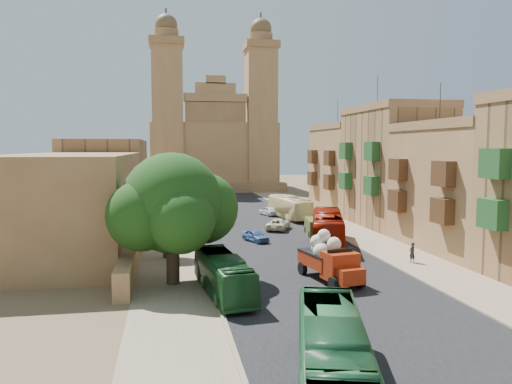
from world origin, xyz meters
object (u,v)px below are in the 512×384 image
object	(u,v)px
street_tree_d	(166,182)
church	(213,145)
bus_red_east	(328,228)
ficus_tree	(173,207)
street_tree_c	(166,191)
bus_green_north	(223,275)
car_dkblue	(207,204)
street_tree_b	(165,197)
car_white_a	(218,215)
street_tree_a	(165,222)
car_blue_b	(198,194)
car_blue_a	(256,236)
car_white_b	(268,211)
red_truck	(330,259)
pedestrian_c	(339,227)
pedestrian_a	(412,253)
olive_pickup	(315,227)
bus_green_south	(332,356)
bus_cream_east	(290,207)
car_cream	(278,224)

from	to	relation	value
street_tree_d	church	bearing A→B (deg)	71.91
church	bus_red_east	xyz separation A→B (m)	(4.69, -63.86, -7.95)
ficus_tree	street_tree_c	xyz separation A→B (m)	(-0.58, 31.99, -1.74)
bus_green_north	car_dkblue	xyz separation A→B (m)	(2.61, 44.66, -0.64)
street_tree_b	car_white_a	size ratio (longest dim) A/B	1.29
bus_red_east	car_white_a	distance (m)	19.10
street_tree_c	bus_red_east	world-z (taller)	street_tree_c
street_tree_a	car_blue_b	xyz separation A→B (m)	(5.61, 49.69, -2.34)
street_tree_a	car_blue_b	distance (m)	50.06
street_tree_d	car_blue_a	size ratio (longest dim) A/B	1.65
street_tree_c	car_white_b	world-z (taller)	street_tree_c
street_tree_a	ficus_tree	bearing A→B (deg)	-85.87
red_truck	pedestrian_c	world-z (taller)	red_truck
pedestrian_a	olive_pickup	bearing A→B (deg)	-95.77
car_dkblue	bus_green_south	bearing A→B (deg)	-99.74
red_truck	pedestrian_c	size ratio (longest dim) A/B	3.49
street_tree_a	street_tree_b	distance (m)	12.03
bus_green_north	pedestrian_c	distance (m)	23.15
bus_green_north	car_blue_a	bearing A→B (deg)	66.71
bus_cream_east	car_blue_a	xyz separation A→B (m)	(-7.00, -14.68, -0.84)
street_tree_a	red_truck	xyz separation A→B (m)	(10.93, -9.16, -1.43)
street_tree_d	bus_green_south	size ratio (longest dim) A/B	0.54
pedestrian_c	bus_cream_east	bearing A→B (deg)	169.27
ficus_tree	bus_red_east	world-z (taller)	ficus_tree
bus_cream_east	pedestrian_a	world-z (taller)	bus_cream_east
red_truck	olive_pickup	bearing A→B (deg)	76.24
bus_red_east	olive_pickup	bearing A→B (deg)	-77.65
church	car_blue_a	xyz separation A→B (m)	(-1.56, -61.06, -8.94)
street_tree_b	red_truck	distance (m)	23.93
street_tree_a	bus_cream_east	xyz separation A→B (m)	(15.44, 20.23, -1.50)
red_truck	car_cream	world-z (taller)	red_truck
red_truck	bus_green_south	bearing A→B (deg)	-108.32
bus_red_east	red_truck	bearing A→B (deg)	89.69
car_dkblue	bus_red_east	bearing A→B (deg)	-84.11
street_tree_d	bus_green_south	world-z (taller)	street_tree_d
bus_red_east	car_blue_b	distance (m)	47.82
pedestrian_a	pedestrian_c	distance (m)	12.69
street_tree_a	car_white_b	distance (m)	27.05
ficus_tree	pedestrian_a	xyz separation A→B (m)	(18.39, 2.82, -4.33)
street_tree_c	pedestrian_a	bearing A→B (deg)	-56.97
olive_pickup	car_white_b	size ratio (longest dim) A/B	1.20
street_tree_d	car_white_a	distance (m)	17.55
car_cream	car_white_b	xyz separation A→B (m)	(1.23, 11.53, -0.03)
bus_green_south	car_white_b	world-z (taller)	bus_green_south
car_blue_a	bus_green_south	bearing A→B (deg)	-116.78
ficus_tree	car_blue_b	bearing A→B (deg)	85.02
bus_green_south	car_white_b	size ratio (longest dim) A/B	2.92
red_truck	car_cream	bearing A→B (deg)	86.80
bus_red_east	pedestrian_a	world-z (taller)	bus_red_east
bus_cream_east	pedestrian_a	size ratio (longest dim) A/B	6.35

